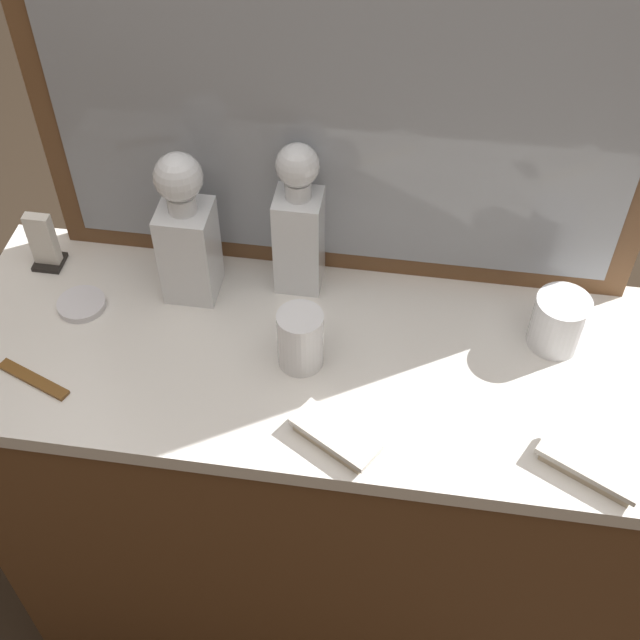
{
  "coord_description": "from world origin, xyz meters",
  "views": [
    {
      "loc": [
        0.13,
        -0.88,
        1.98
      ],
      "look_at": [
        0.0,
        0.0,
        1.01
      ],
      "focal_mm": 47.58,
      "sensor_mm": 36.0,
      "label": 1
    }
  ],
  "objects": [
    {
      "name": "ground_plane",
      "position": [
        0.0,
        0.0,
        0.0
      ],
      "size": [
        6.0,
        6.0,
        0.0
      ],
      "primitive_type": "plane",
      "color": "#2D2319"
    },
    {
      "name": "crystal_decanter_front",
      "position": [
        -0.06,
        0.16,
        1.05
      ],
      "size": [
        0.08,
        0.08,
        0.28
      ],
      "color": "white",
      "rests_on": "dresser"
    },
    {
      "name": "crystal_decanter_left",
      "position": [
        -0.24,
        0.11,
        1.05
      ],
      "size": [
        0.09,
        0.09,
        0.28
      ],
      "color": "white",
      "rests_on": "dresser"
    },
    {
      "name": "dresser",
      "position": [
        0.0,
        0.0,
        0.47
      ],
      "size": [
        1.21,
        0.46,
        0.93
      ],
      "color": "brown",
      "rests_on": "ground_plane"
    },
    {
      "name": "tortoiseshell_comb",
      "position": [
        -0.44,
        -0.12,
        0.94
      ],
      "size": [
        0.13,
        0.07,
        0.01
      ],
      "color": "brown",
      "rests_on": "dresser"
    },
    {
      "name": "napkin_holder",
      "position": [
        -0.51,
        0.14,
        0.98
      ],
      "size": [
        0.05,
        0.05,
        0.11
      ],
      "color": "black",
      "rests_on": "dresser"
    },
    {
      "name": "silver_brush_far_left",
      "position": [
        0.05,
        -0.17,
        0.95
      ],
      "size": [
        0.15,
        0.12,
        0.02
      ],
      "color": "#B7A88C",
      "rests_on": "dresser"
    },
    {
      "name": "crystal_tumbler_far_left",
      "position": [
        0.37,
        0.08,
        0.98
      ],
      "size": [
        0.09,
        0.09,
        0.09
      ],
      "color": "white",
      "rests_on": "dresser"
    },
    {
      "name": "crystal_tumbler_front",
      "position": [
        -0.03,
        -0.02,
        0.98
      ],
      "size": [
        0.07,
        0.07,
        0.1
      ],
      "color": "white",
      "rests_on": "dresser"
    },
    {
      "name": "porcelain_dish",
      "position": [
        -0.42,
        0.04,
        0.94
      ],
      "size": [
        0.08,
        0.08,
        0.01
      ],
      "color": "silver",
      "rests_on": "dresser"
    },
    {
      "name": "silver_brush_left",
      "position": [
        0.41,
        -0.16,
        0.95
      ],
      "size": [
        0.16,
        0.12,
        0.02
      ],
      "color": "#B7A88C",
      "rests_on": "dresser"
    },
    {
      "name": "dresser_mirror",
      "position": [
        0.0,
        0.21,
        1.29
      ],
      "size": [
        0.99,
        0.03,
        0.72
      ],
      "color": "brown",
      "rests_on": "dresser"
    }
  ]
}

